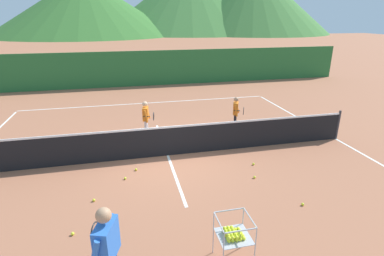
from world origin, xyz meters
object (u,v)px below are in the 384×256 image
tennis_ball_2 (303,204)px  tennis_ball_4 (73,234)px  student_1 (236,110)px  tennis_ball_3 (94,200)px  tennis_ball_1 (125,178)px  tennis_ball_0 (253,164)px  tennis_ball_5 (136,170)px  instructor (107,246)px  tennis_ball_6 (255,177)px  ball_cart (233,234)px  student_0 (146,116)px  tennis_net (167,141)px

tennis_ball_2 → tennis_ball_4: same height
student_1 → tennis_ball_3: bearing=-142.8°
tennis_ball_1 → tennis_ball_3: (-0.75, -0.88, 0.00)m
tennis_ball_0 → tennis_ball_3: (-4.46, -0.87, 0.00)m
tennis_ball_1 → tennis_ball_5: 0.54m
instructor → tennis_ball_6: size_ratio=24.23×
tennis_ball_5 → tennis_ball_6: bearing=-20.6°
instructor → tennis_ball_6: 4.80m
instructor → tennis_ball_6: (3.69, 2.92, -0.96)m
ball_cart → tennis_ball_0: (1.92, 3.38, -0.56)m
instructor → tennis_ball_2: instructor is taller
student_1 → tennis_ball_1: 5.19m
tennis_ball_3 → tennis_ball_4: same height
tennis_ball_1 → tennis_ball_2: (3.99, -2.15, 0.00)m
ball_cart → tennis_ball_6: ball_cart is taller
tennis_ball_4 → tennis_ball_6: bearing=15.8°
student_0 → tennis_ball_6: 4.52m
tennis_ball_0 → ball_cart: bearing=-119.7°
ball_cart → tennis_ball_6: (1.63, 2.65, -0.56)m
tennis_ball_4 → tennis_ball_6: (4.50, 1.27, 0.00)m
instructor → tennis_ball_5: bearing=81.8°
student_0 → tennis_ball_2: 6.00m
student_0 → tennis_ball_4: size_ratio=19.70×
tennis_net → instructor: size_ratio=7.43×
student_1 → tennis_ball_4: student_1 is taller
student_0 → tennis_ball_6: bearing=-54.8°
student_0 → tennis_ball_2: (3.13, -5.06, -0.77)m
tennis_net → student_0: 1.78m
instructor → tennis_ball_2: 4.62m
tennis_net → student_1: 3.35m
student_1 → tennis_ball_0: student_1 is taller
tennis_ball_2 → ball_cart: bearing=-150.7°
tennis_ball_3 → tennis_ball_0: bearing=11.0°
tennis_ball_1 → tennis_ball_5: bearing=54.1°
ball_cart → tennis_ball_2: size_ratio=13.22×
tennis_ball_6 → tennis_ball_3: bearing=-178.0°
tennis_ball_3 → ball_cart: bearing=-44.6°
instructor → tennis_ball_3: (-0.47, 2.77, -0.96)m
instructor → student_1: (4.51, 6.55, -0.21)m
instructor → tennis_net: bearing=71.6°
student_1 → tennis_ball_2: size_ratio=19.00×
instructor → tennis_ball_3: size_ratio=24.23×
tennis_ball_0 → student_0: bearing=134.5°
tennis_ball_4 → tennis_ball_6: 4.68m
student_0 → tennis_ball_3: student_0 is taller
tennis_ball_1 → instructor: bearing=-94.3°
student_1 → tennis_ball_4: bearing=-137.3°
student_0 → tennis_ball_2: student_0 is taller
tennis_ball_2 → tennis_ball_4: size_ratio=1.00×
instructor → student_0: (1.13, 6.55, -0.18)m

